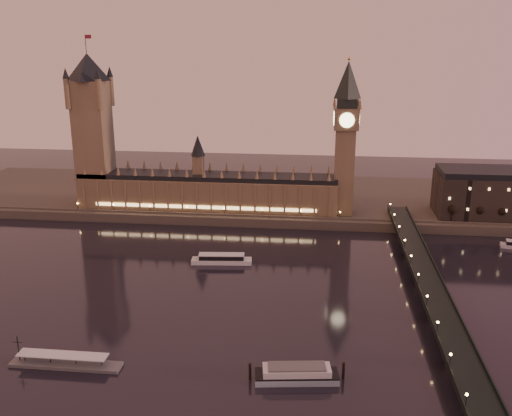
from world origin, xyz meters
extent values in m
plane|color=black|center=(0.00, 0.00, 0.00)|extent=(700.00, 700.00, 0.00)
cube|color=#423D35|center=(30.00, 165.00, 3.00)|extent=(560.00, 130.00, 6.00)
cube|color=brown|center=(-40.00, 121.00, 17.00)|extent=(180.00, 26.00, 22.00)
cube|color=black|center=(-40.00, 121.00, 29.60)|extent=(180.00, 22.00, 3.20)
cube|color=#FFCC7F|center=(-40.00, 107.50, 11.00)|extent=(153.00, 0.25, 2.20)
cube|color=brown|center=(-120.00, 121.00, 50.00)|extent=(22.00, 22.00, 88.00)
cone|color=black|center=(-120.00, 121.00, 103.00)|extent=(31.68, 31.68, 18.00)
cylinder|color=black|center=(-120.00, 121.00, 118.00)|extent=(0.44, 0.44, 12.00)
cube|color=maroon|center=(-117.80, 121.00, 122.50)|extent=(4.00, 0.15, 2.50)
cube|color=brown|center=(54.00, 121.00, 35.00)|extent=(13.00, 13.00, 58.00)
cube|color=brown|center=(54.00, 121.00, 71.00)|extent=(16.00, 16.00, 14.00)
cylinder|color=#FFEAA5|center=(54.00, 112.82, 71.00)|extent=(9.60, 0.35, 9.60)
cylinder|color=#FFEAA5|center=(45.82, 121.00, 71.00)|extent=(0.35, 9.60, 9.60)
cube|color=black|center=(54.00, 121.00, 81.00)|extent=(13.00, 13.00, 6.00)
cone|color=black|center=(54.00, 121.00, 96.00)|extent=(17.68, 17.68, 24.00)
sphere|color=gold|center=(54.00, 121.00, 109.00)|extent=(2.00, 2.00, 2.00)
cube|color=black|center=(92.00, 0.00, 8.00)|extent=(13.00, 260.00, 2.00)
cube|color=black|center=(85.70, 0.00, 9.50)|extent=(0.60, 260.00, 1.00)
cube|color=black|center=(98.30, 0.00, 9.50)|extent=(0.60, 260.00, 1.00)
cylinder|color=black|center=(124.69, 109.00, 9.93)|extent=(0.70, 0.70, 7.87)
sphere|color=black|center=(124.69, 109.00, 14.04)|extent=(5.24, 5.24, 5.24)
cylinder|color=black|center=(140.63, 109.00, 9.93)|extent=(0.70, 0.70, 7.87)
sphere|color=black|center=(140.63, 109.00, 14.04)|extent=(5.24, 5.24, 5.24)
cylinder|color=black|center=(156.57, 109.00, 9.93)|extent=(0.70, 0.70, 7.87)
sphere|color=black|center=(156.57, 109.00, 14.04)|extent=(5.24, 5.24, 5.24)
cube|color=silver|center=(-15.81, 36.64, 1.24)|extent=(34.24, 10.36, 2.47)
cube|color=black|center=(-15.81, 36.64, 3.71)|extent=(25.39, 8.25, 2.47)
cube|color=silver|center=(-15.81, 36.64, 5.17)|extent=(26.09, 8.60, 0.45)
cube|color=#9DB7C7|center=(31.29, -73.38, 1.26)|extent=(31.82, 12.67, 2.51)
cube|color=black|center=(31.29, -73.38, 2.76)|extent=(31.82, 12.67, 0.48)
cube|color=silver|center=(31.29, -73.38, 4.26)|extent=(25.94, 10.95, 2.51)
cube|color=#595B5E|center=(31.29, -73.38, 5.85)|extent=(21.98, 9.49, 0.68)
cylinder|color=black|center=(14.04, -74.65, 3.29)|extent=(1.06, 1.06, 6.58)
cylinder|color=black|center=(48.55, -70.11, 3.29)|extent=(1.06, 1.06, 6.58)
cube|color=#595B5E|center=(-58.10, -73.68, 0.62)|extent=(43.73, 7.29, 1.25)
cube|color=silver|center=(-59.14, -73.68, 4.74)|extent=(35.40, 6.25, 0.31)
cylinder|color=black|center=(-76.84, -73.68, 6.46)|extent=(0.42, 0.42, 10.41)
cylinder|color=black|center=(-76.84, -73.68, 9.06)|extent=(4.16, 0.25, 0.25)
camera|label=1|loc=(36.97, -258.24, 122.48)|focal=40.00mm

